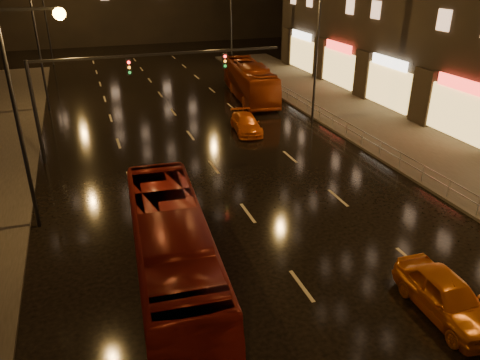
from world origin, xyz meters
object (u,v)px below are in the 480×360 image
object	(u,v)px
bus_red	(172,251)
taxi_far	(246,124)
taxi_near	(447,296)
bus_curb	(250,81)

from	to	relation	value
bus_red	taxi_far	bearing A→B (deg)	65.78
bus_red	taxi_near	size ratio (longest dim) A/B	2.54
bus_curb	taxi_near	size ratio (longest dim) A/B	2.55
bus_red	taxi_near	world-z (taller)	bus_red
taxi_far	taxi_near	bearing A→B (deg)	-82.93
bus_red	taxi_far	world-z (taller)	bus_red
bus_red	taxi_far	size ratio (longest dim) A/B	2.60
bus_curb	taxi_far	distance (m)	9.40
bus_red	bus_curb	world-z (taller)	bus_curb
bus_red	taxi_far	distance (m)	17.98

